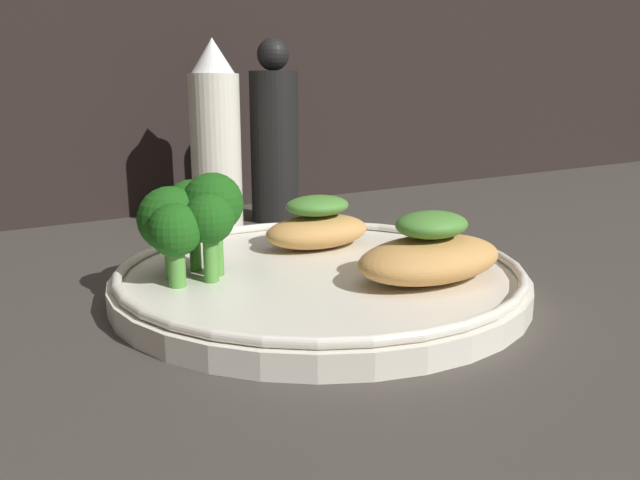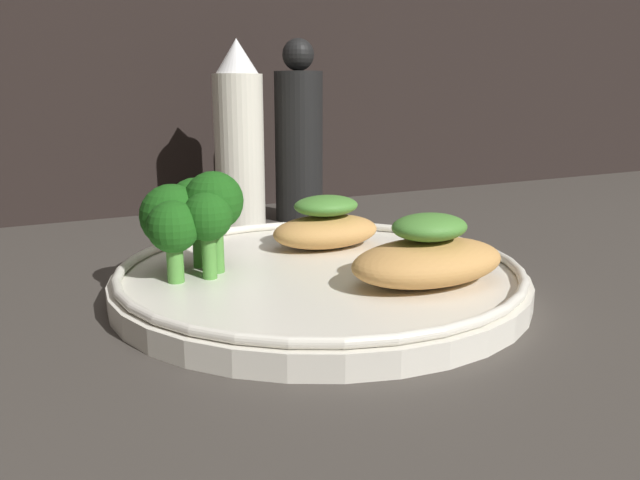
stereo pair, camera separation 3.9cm
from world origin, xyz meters
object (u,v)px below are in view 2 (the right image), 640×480
plate (320,277)px  pepper_grinder (299,140)px  sauce_bottle (239,139)px  broccoli_bunch (192,214)px

plate → pepper_grinder: size_ratio=1.50×
plate → pepper_grinder: pepper_grinder is taller
plate → pepper_grinder: 24.07cm
sauce_bottle → pepper_grinder: 6.14cm
plate → broccoli_bunch: broccoli_bunch is taller
broccoli_bunch → sauce_bottle: (9.82, 18.22, 2.99)cm
sauce_bottle → pepper_grinder: size_ratio=0.99×
broccoli_bunch → sauce_bottle: bearing=61.7°
plate → sauce_bottle: 22.67cm
pepper_grinder → broccoli_bunch: bearing=-131.2°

